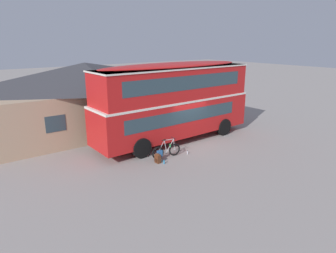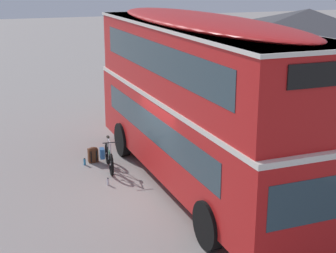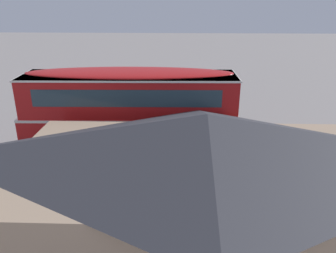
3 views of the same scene
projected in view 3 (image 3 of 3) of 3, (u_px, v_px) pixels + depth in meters
The scene contains 7 objects.
ground_plane at pixel (131, 152), 18.50m from camera, with size 120.00×120.00×0.00m, color gray.
double_decker_bus at pixel (130, 112), 16.58m from camera, with size 10.47×2.83×4.79m.
touring_bicycle at pixel (175, 139), 19.22m from camera, with size 1.69×0.46×1.03m.
backpack_on_ground at pixel (188, 139), 19.54m from camera, with size 0.27×0.31×0.50m.
water_bottle_blue_sports at pixel (185, 139), 19.89m from camera, with size 0.07×0.07×0.22m.
water_bottle_clear_plastic at pixel (154, 141), 19.66m from camera, with size 0.06×0.06×0.22m.
pub_building at pixel (205, 177), 11.32m from camera, with size 13.30×7.29×4.60m.
Camera 3 is at (-2.58, 16.62, 8.09)m, focal length 36.10 mm.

